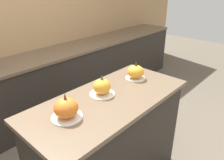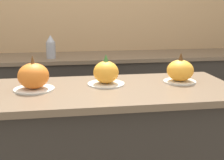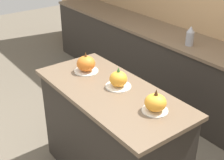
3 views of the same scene
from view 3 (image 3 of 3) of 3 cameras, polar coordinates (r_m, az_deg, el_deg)
kitchen_island at (r=2.74m, az=-0.21°, el=-10.44°), size 1.40×0.65×0.95m
back_counter at (r=3.66m, az=18.29°, el=-1.71°), size 6.00×0.60×0.90m
pumpkin_cake_left at (r=2.75m, az=-4.78°, el=2.90°), size 0.21×0.21×0.19m
pumpkin_cake_center at (r=2.49m, az=1.17°, el=0.06°), size 0.21×0.21×0.17m
pumpkin_cake_right at (r=2.20m, az=7.94°, el=-4.20°), size 0.19×0.19×0.18m
bottle_tall at (r=3.55m, az=14.09°, el=7.79°), size 0.09×0.09×0.22m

